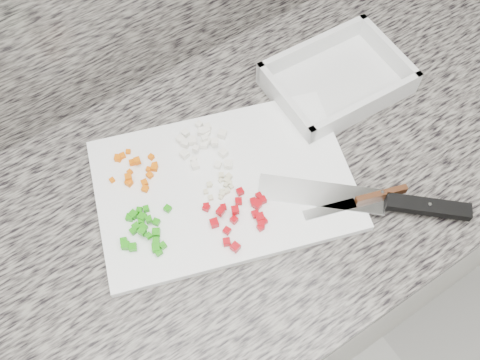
# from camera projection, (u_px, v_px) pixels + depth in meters

# --- Properties ---
(cabinet) EXTENTS (3.92, 0.62, 0.86)m
(cabinet) POSITION_uv_depth(u_px,v_px,m) (205.00, 292.00, 1.33)
(cabinet) COLOR silver
(cabinet) RESTS_ON ground
(countertop) EXTENTS (3.96, 0.64, 0.04)m
(countertop) POSITION_uv_depth(u_px,v_px,m) (190.00, 216.00, 0.93)
(countertop) COLOR slate
(countertop) RESTS_ON cabinet
(cutting_board) EXTENTS (0.51, 0.42, 0.01)m
(cutting_board) POSITION_uv_depth(u_px,v_px,m) (224.00, 185.00, 0.93)
(cutting_board) COLOR white
(cutting_board) RESTS_ON countertop
(carrot_pile) EXTENTS (0.09, 0.10, 0.02)m
(carrot_pile) POSITION_uv_depth(u_px,v_px,m) (136.00, 169.00, 0.93)
(carrot_pile) COLOR #DC5F04
(carrot_pile) RESTS_ON cutting_board
(onion_pile) EXTENTS (0.10, 0.12, 0.02)m
(onion_pile) POSITION_uv_depth(u_px,v_px,m) (203.00, 144.00, 0.95)
(onion_pile) COLOR white
(onion_pile) RESTS_ON cutting_board
(green_pepper_pile) EXTENTS (0.11, 0.10, 0.02)m
(green_pepper_pile) POSITION_uv_depth(u_px,v_px,m) (144.00, 230.00, 0.87)
(green_pepper_pile) COLOR #1B8E0C
(green_pepper_pile) RESTS_ON cutting_board
(red_pepper_pile) EXTENTS (0.11, 0.10, 0.02)m
(red_pepper_pile) POSITION_uv_depth(u_px,v_px,m) (241.00, 215.00, 0.89)
(red_pepper_pile) COLOR #A4020A
(red_pepper_pile) RESTS_ON cutting_board
(garlic_pile) EXTENTS (0.06, 0.05, 0.01)m
(garlic_pile) POSITION_uv_depth(u_px,v_px,m) (221.00, 186.00, 0.92)
(garlic_pile) COLOR beige
(garlic_pile) RESTS_ON cutting_board
(chef_knife) EXTENTS (0.29, 0.27, 0.02)m
(chef_knife) POSITION_uv_depth(u_px,v_px,m) (391.00, 202.00, 0.90)
(chef_knife) COLOR silver
(chef_knife) RESTS_ON cutting_board
(paring_knife) EXTENTS (0.18, 0.07, 0.02)m
(paring_knife) POSITION_uv_depth(u_px,v_px,m) (368.00, 198.00, 0.90)
(paring_knife) COLOR silver
(paring_knife) RESTS_ON cutting_board
(tray) EXTENTS (0.26, 0.19, 0.05)m
(tray) POSITION_uv_depth(u_px,v_px,m) (337.00, 81.00, 1.03)
(tray) COLOR silver
(tray) RESTS_ON countertop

